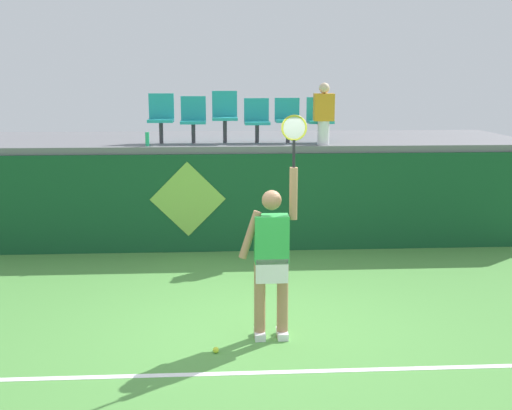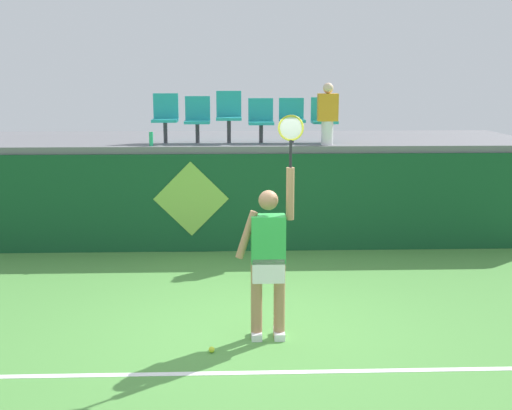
% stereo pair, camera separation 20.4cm
% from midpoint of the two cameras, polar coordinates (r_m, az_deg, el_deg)
% --- Properties ---
extents(ground_plane, '(40.00, 40.00, 0.00)m').
position_cam_midpoint_polar(ground_plane, '(7.64, -0.86, -11.13)').
color(ground_plane, '#519342').
extents(court_back_wall, '(10.56, 0.20, 1.67)m').
position_cam_midpoint_polar(court_back_wall, '(10.77, -1.71, 0.25)').
color(court_back_wall, '#144C28').
rests_on(court_back_wall, ground_plane).
extents(spectator_platform, '(10.56, 3.08, 0.12)m').
position_cam_midpoint_polar(spectator_platform, '(12.11, -1.95, 5.79)').
color(spectator_platform, slate).
rests_on(spectator_platform, court_back_wall).
extents(court_baseline_stripe, '(9.51, 0.08, 0.01)m').
position_cam_midpoint_polar(court_baseline_stripe, '(6.62, -0.41, -14.87)').
color(court_baseline_stripe, white).
rests_on(court_baseline_stripe, ground_plane).
extents(tennis_player, '(0.75, 0.26, 2.54)m').
position_cam_midpoint_polar(tennis_player, '(7.09, 0.62, -4.58)').
color(tennis_player, white).
rests_on(tennis_player, ground_plane).
extents(tennis_ball, '(0.07, 0.07, 0.07)m').
position_cam_midpoint_polar(tennis_ball, '(7.05, -4.49, -12.90)').
color(tennis_ball, '#D1E533').
rests_on(tennis_ball, ground_plane).
extents(water_bottle, '(0.07, 0.07, 0.24)m').
position_cam_midpoint_polar(water_bottle, '(10.79, -10.31, 5.86)').
color(water_bottle, '#26B272').
rests_on(water_bottle, spectator_platform).
extents(stadium_chair_0, '(0.44, 0.42, 0.86)m').
position_cam_midpoint_polar(stadium_chair_0, '(11.27, -9.07, 7.95)').
color(stadium_chair_0, '#38383D').
rests_on(stadium_chair_0, spectator_platform).
extents(stadium_chair_1, '(0.44, 0.42, 0.81)m').
position_cam_midpoint_polar(stadium_chair_1, '(11.23, -6.20, 7.85)').
color(stadium_chair_1, '#38383D').
rests_on(stadium_chair_1, spectator_platform).
extents(stadium_chair_2, '(0.44, 0.42, 0.90)m').
position_cam_midpoint_polar(stadium_chair_2, '(11.22, -3.36, 8.21)').
color(stadium_chair_2, '#38383D').
rests_on(stadium_chair_2, spectator_platform).
extents(stadium_chair_3, '(0.44, 0.42, 0.77)m').
position_cam_midpoint_polar(stadium_chair_3, '(11.23, -0.45, 7.80)').
color(stadium_chair_3, '#38383D').
rests_on(stadium_chair_3, spectator_platform).
extents(stadium_chair_4, '(0.44, 0.42, 0.77)m').
position_cam_midpoint_polar(stadium_chair_4, '(11.27, 2.35, 7.91)').
color(stadium_chair_4, '#38383D').
rests_on(stadium_chair_4, spectator_platform).
extents(stadium_chair_5, '(0.44, 0.42, 0.78)m').
position_cam_midpoint_polar(stadium_chair_5, '(11.34, 5.24, 7.85)').
color(stadium_chair_5, '#38383D').
rests_on(stadium_chair_5, spectator_platform).
extents(spectator_0, '(0.34, 0.20, 1.04)m').
position_cam_midpoint_polar(spectator_0, '(10.91, 5.59, 8.26)').
color(spectator_0, white).
rests_on(spectator_0, spectator_platform).
extents(wall_signage_mount, '(1.27, 0.01, 1.56)m').
position_cam_midpoint_polar(wall_signage_mount, '(10.87, -6.60, -4.23)').
color(wall_signage_mount, '#144C28').
rests_on(wall_signage_mount, ground_plane).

